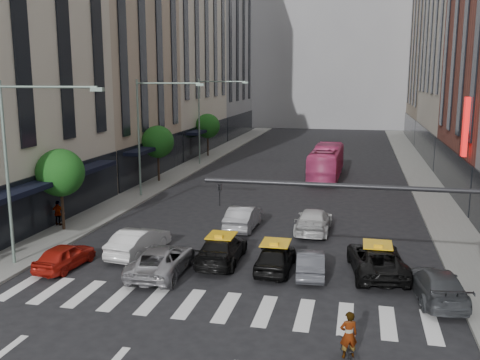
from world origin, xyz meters
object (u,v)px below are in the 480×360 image
Objects in this scene: motorcycle at (348,353)px; car_red at (65,256)px; pedestrian_far at (58,213)px; streetlamp_mid at (150,122)px; streetlamp_far at (208,110)px; car_white_front at (139,242)px; bus at (326,162)px; streetlamp_near at (23,149)px; taxi_center at (276,257)px; taxi_left at (222,249)px.

car_red is at bearing -41.72° from motorcycle.
pedestrian_far is (-4.26, 6.49, 0.31)m from car_red.
streetlamp_mid reaches higher than pedestrian_far.
streetlamp_far is 2.02× the size of car_white_front.
bus is 6.75× the size of motorcycle.
streetlamp_near is 5.70× the size of pedestrian_far.
motorcycle is (3.66, -8.08, -0.28)m from taxi_center.
taxi_left is at bearing -70.80° from motorcycle.
streetlamp_far reaches higher than bus.
streetlamp_mid is 27.48m from motorcycle.
bus is 6.81× the size of pedestrian_far.
taxi_left is (9.09, 2.69, -5.20)m from streetlamp_near.
motorcycle is at bearing -20.87° from streetlamp_near.
taxi_center is 8.87m from motorcycle.
car_red is 3.85m from car_white_front.
car_red is 0.83× the size of car_white_front.
streetlamp_far is at bearing 90.00° from streetlamp_near.
motorcycle is at bearing 115.39° from taxi_center.
streetlamp_far is 32.59m from taxi_center.
bus is at bearing -19.21° from streetlamp_far.
pedestrian_far reaches higher than motorcycle.
bus is (12.78, 11.55, -4.41)m from streetlamp_mid.
streetlamp_far is at bearing -93.54° from pedestrian_far.
car_white_front reaches higher than taxi_center.
pedestrian_far reaches higher than taxi_left.
streetlamp_near is 5.65× the size of motorcycle.
streetlamp_mid is 2.43× the size of car_red.
car_red is 2.32× the size of motorcycle.
pedestrian_far is (-7.03, 3.82, 0.20)m from car_white_front.
car_red is at bearing 51.46° from car_white_front.
motorcycle is at bearing 161.08° from car_red.
car_white_front is 2.80× the size of motorcycle.
motorcycle is at bearing 149.02° from car_white_front.
pedestrian_far is at bearing 55.37° from bus.
taxi_center is (11.94, -13.87, -5.21)m from streetlamp_mid.
streetlamp_mid reaches higher than car_red.
streetlamp_near reaches higher than bus.
streetlamp_far is 5.70× the size of pedestrian_far.
car_white_front is at bearing -3.51° from taxi_left.
taxi_left reaches higher than motorcycle.
taxi_center is at bearing 164.61° from pedestrian_far.
car_white_front is 0.41× the size of bus.
taxi_center is (10.20, 1.94, 0.07)m from car_red.
motorcycle is (15.60, -5.95, -5.49)m from streetlamp_near.
pedestrian_far is (-15.28, -20.86, -0.56)m from bus.
streetlamp_far is at bearing -17.61° from bus.
taxi_left is 3.09× the size of pedestrian_far.
pedestrian_far is at bearing -105.08° from streetlamp_mid.
pedestrian_far is (-14.45, 4.56, 0.24)m from taxi_center.
streetlamp_mid is 14.82m from car_white_front.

